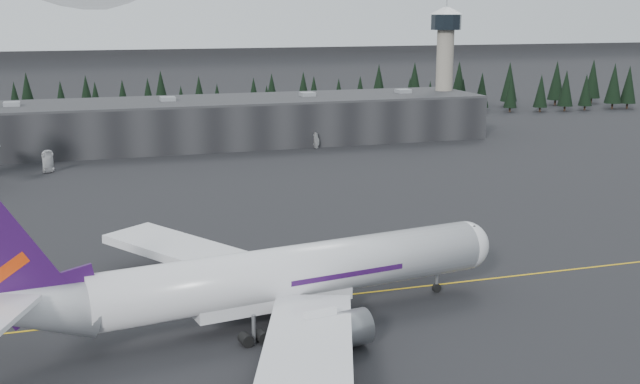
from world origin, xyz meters
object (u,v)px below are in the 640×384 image
object	(u,v)px
terminal	(205,122)
control_tower	(445,55)
jet_main	(249,280)
gse_vehicle_b	(317,146)
gse_vehicle_a	(48,170)

from	to	relation	value
terminal	control_tower	bearing A→B (deg)	2.29
jet_main	gse_vehicle_b	distance (m)	126.81
gse_vehicle_a	gse_vehicle_b	world-z (taller)	gse_vehicle_a
jet_main	terminal	bearing A→B (deg)	73.63
jet_main	gse_vehicle_a	xyz separation A→B (m)	(-23.69, 104.86, -5.04)
terminal	gse_vehicle_b	bearing A→B (deg)	-29.26
terminal	gse_vehicle_a	bearing A→B (deg)	-145.32
jet_main	gse_vehicle_a	world-z (taller)	jet_main
control_tower	gse_vehicle_a	distance (m)	123.07
control_tower	gse_vehicle_b	size ratio (longest dim) A/B	8.62
control_tower	jet_main	world-z (taller)	control_tower
gse_vehicle_a	terminal	bearing A→B (deg)	13.46
terminal	jet_main	bearing A→B (deg)	-97.67
terminal	jet_main	distance (m)	134.92
terminal	gse_vehicle_b	size ratio (longest dim) A/B	36.56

